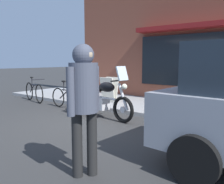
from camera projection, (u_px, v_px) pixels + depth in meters
name	position (u px, v px, depth m)	size (l,w,h in m)	color
ground_plane	(90.00, 123.00, 5.98)	(80.00, 80.00, 0.00)	#303030
touring_motorcycle	(98.00, 95.00, 6.51)	(2.24, 0.62, 1.41)	black
parked_bicycle	(67.00, 98.00, 7.66)	(1.65, 0.48, 0.91)	black
pedestrian_walking	(84.00, 95.00, 3.10)	(0.38, 0.56, 1.77)	black
sandwich_board_sign	(109.00, 89.00, 8.26)	(0.55, 0.40, 0.85)	silver
second_bicycle_by_cafe	(34.00, 92.00, 9.02)	(1.66, 0.55, 0.94)	black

